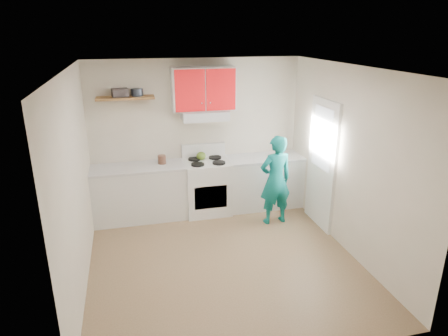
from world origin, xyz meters
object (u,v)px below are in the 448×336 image
object	(u,v)px
crock	(162,160)
person	(275,180)
kettle	(201,156)
tin	(137,92)
stove	(207,187)

from	to	relation	value
crock	person	world-z (taller)	person
kettle	tin	bearing A→B (deg)	-176.60
person	stove	bearing A→B (deg)	-39.40
kettle	person	xyz separation A→B (m)	(1.06, -0.79, -0.25)
stove	kettle	world-z (taller)	kettle
stove	crock	world-z (taller)	crock
crock	person	distance (m)	1.90
stove	tin	world-z (taller)	tin
tin	person	distance (m)	2.61
stove	crock	xyz separation A→B (m)	(-0.74, 0.08, 0.52)
tin	crock	distance (m)	1.17
kettle	crock	world-z (taller)	crock
kettle	person	distance (m)	1.35
tin	person	bearing A→B (deg)	-23.05
kettle	crock	distance (m)	0.67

